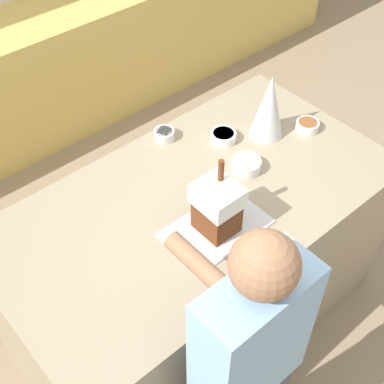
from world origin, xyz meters
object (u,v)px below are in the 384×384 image
at_px(gingerbread_house, 217,207).
at_px(candy_bowl_far_left, 246,165).
at_px(person, 246,373).
at_px(candy_bowl_far_right, 307,125).
at_px(candy_bowl_near_tray_left, 223,136).
at_px(candy_bowl_center_rear, 164,134).
at_px(decorative_tree, 269,106).
at_px(baking_tray, 216,228).

relative_size(gingerbread_house, candy_bowl_far_left, 2.40).
xyz_separation_m(candy_bowl_far_left, person, (-0.65, -0.66, -0.15)).
relative_size(gingerbread_house, candy_bowl_far_right, 2.86).
xyz_separation_m(candy_bowl_near_tray_left, person, (-0.71, -0.88, -0.14)).
height_order(candy_bowl_far_left, candy_bowl_center_rear, candy_bowl_far_left).
relative_size(candy_bowl_near_tray_left, candy_bowl_far_left, 0.91).
distance_m(gingerbread_house, candy_bowl_far_left, 0.40).
bearing_deg(candy_bowl_center_rear, decorative_tree, -36.81).
distance_m(baking_tray, gingerbread_house, 0.13).
bearing_deg(candy_bowl_near_tray_left, gingerbread_house, -136.21).
bearing_deg(baking_tray, decorative_tree, 25.81).
distance_m(candy_bowl_center_rear, person, 1.20).
bearing_deg(decorative_tree, candy_bowl_far_left, -155.27).
bearing_deg(person, gingerbread_house, 58.24).
xyz_separation_m(candy_bowl_far_right, candy_bowl_center_rear, (-0.58, 0.41, 0.00)).
distance_m(decorative_tree, candy_bowl_center_rear, 0.52).
bearing_deg(gingerbread_house, baking_tray, -144.61).
bearing_deg(candy_bowl_far_left, decorative_tree, 24.73).
distance_m(baking_tray, candy_bowl_near_tray_left, 0.57).
distance_m(decorative_tree, person, 1.23).
bearing_deg(person, candy_bowl_near_tray_left, 51.09).
bearing_deg(decorative_tree, candy_bowl_near_tray_left, 152.42).
bearing_deg(candy_bowl_far_left, candy_bowl_far_right, 1.24).
distance_m(decorative_tree, candy_bowl_far_left, 0.31).
height_order(baking_tray, gingerbread_house, gingerbread_house).
distance_m(gingerbread_house, person, 0.63).
height_order(baking_tray, candy_bowl_far_left, candy_bowl_far_left).
xyz_separation_m(candy_bowl_near_tray_left, candy_bowl_far_left, (-0.06, -0.22, 0.00)).
xyz_separation_m(decorative_tree, candy_bowl_far_left, (-0.26, -0.12, -0.14)).
bearing_deg(decorative_tree, candy_bowl_far_right, -31.25).
bearing_deg(candy_bowl_far_right, baking_tray, -166.88).
bearing_deg(candy_bowl_near_tray_left, candy_bowl_far_right, -29.38).
bearing_deg(baking_tray, candy_bowl_far_left, 26.60).
bearing_deg(candy_bowl_far_right, candy_bowl_center_rear, 144.83).
xyz_separation_m(candy_bowl_far_right, candy_bowl_near_tray_left, (-0.37, 0.21, 0.00)).
bearing_deg(gingerbread_house, candy_bowl_far_right, 13.11).
bearing_deg(candy_bowl_far_left, gingerbread_house, -153.41).
height_order(candy_bowl_far_right, candy_bowl_near_tray_left, candy_bowl_near_tray_left).
distance_m(baking_tray, person, 0.59).
relative_size(baking_tray, candy_bowl_center_rear, 4.18).
height_order(candy_bowl_far_right, candy_bowl_center_rear, candy_bowl_center_rear).
bearing_deg(candy_bowl_center_rear, candy_bowl_far_right, -35.17).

